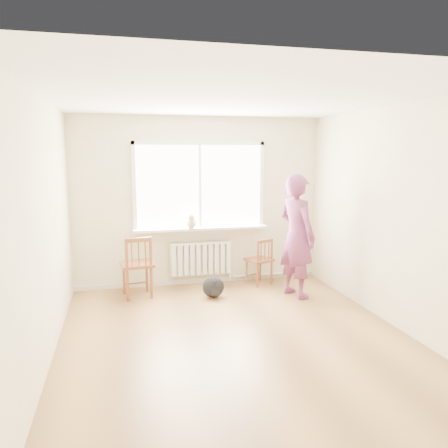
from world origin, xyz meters
TOP-DOWN VIEW (x-y plane):
  - floor at (0.00, 0.00)m, footprint 4.50×4.50m
  - ceiling at (0.00, 0.00)m, footprint 4.50×4.50m
  - back_wall at (0.00, 2.25)m, footprint 4.00×0.01m
  - window at (0.00, 2.22)m, footprint 2.12×0.05m
  - windowsill at (0.00, 2.14)m, footprint 2.15×0.22m
  - radiator at (0.00, 2.16)m, footprint 1.00×0.12m
  - heating_pipe at (1.25, 2.19)m, footprint 1.40×0.04m
  - baseboard at (0.00, 2.23)m, footprint 4.00×0.03m
  - chair_left at (-1.03, 1.72)m, footprint 0.51×0.49m
  - chair_right at (0.94, 1.91)m, footprint 0.48×0.47m
  - person at (1.27, 1.25)m, footprint 0.64×0.78m
  - cat at (-0.17, 2.05)m, footprint 0.20×0.40m
  - backpack at (0.05, 1.45)m, footprint 0.38×0.34m

SIDE VIEW (x-z plane):
  - floor at x=0.00m, z-range 0.00..0.00m
  - baseboard at x=0.00m, z-range 0.00..0.08m
  - heating_pipe at x=1.25m, z-range 0.06..0.10m
  - backpack at x=0.05m, z-range 0.00..0.32m
  - chair_right at x=0.94m, z-range 0.00..0.77m
  - radiator at x=0.00m, z-range 0.16..0.71m
  - chair_left at x=-1.03m, z-range 0.00..0.93m
  - person at x=1.27m, z-range 0.00..1.83m
  - windowsill at x=0.00m, z-range 0.91..0.95m
  - cat at x=-0.17m, z-range 0.92..1.19m
  - back_wall at x=0.00m, z-range 0.00..2.70m
  - window at x=0.00m, z-range 0.95..2.37m
  - ceiling at x=0.00m, z-range 2.70..2.70m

